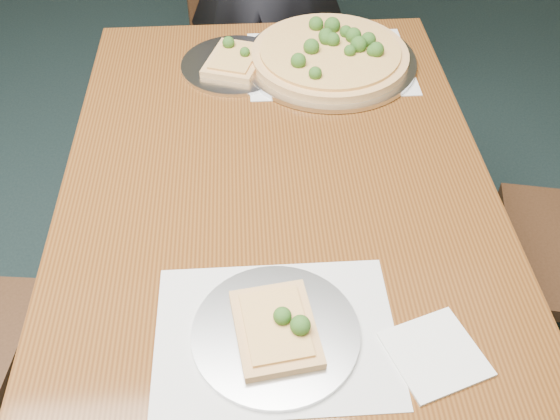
{
  "coord_description": "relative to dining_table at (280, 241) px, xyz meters",
  "views": [
    {
      "loc": [
        0.41,
        -0.5,
        1.63
      ],
      "look_at": [
        0.47,
        0.37,
        0.75
      ],
      "focal_mm": 40.0,
      "sensor_mm": 36.0,
      "label": 1
    }
  ],
  "objects": [
    {
      "name": "dining_table",
      "position": [
        0.0,
        0.0,
        0.0
      ],
      "size": [
        0.9,
        1.5,
        0.75
      ],
      "color": "#4F290F",
      "rests_on": "ground"
    },
    {
      "name": "chair_far",
      "position": [
        -0.02,
        1.14,
        -0.14
      ],
      "size": [
        0.49,
        0.49,
        0.91
      ],
      "rotation": [
        0.0,
        0.0,
        0.2
      ],
      "color": "black",
      "rests_on": "ground"
    },
    {
      "name": "placemat_main",
      "position": [
        0.16,
        0.53,
        0.09
      ],
      "size": [
        0.42,
        0.32,
        0.0
      ],
      "primitive_type": "cube",
      "color": "white",
      "rests_on": "dining_table"
    },
    {
      "name": "placemat_near",
      "position": [
        -0.03,
        -0.29,
        0.09
      ],
      "size": [
        0.4,
        0.3,
        0.0
      ],
      "primitive_type": "cube",
      "color": "white",
      "rests_on": "dining_table"
    },
    {
      "name": "pizza_pan",
      "position": [
        0.16,
        0.53,
        0.12
      ],
      "size": [
        0.45,
        0.45,
        0.07
      ],
      "color": "silver",
      "rests_on": "dining_table"
    },
    {
      "name": "slice_plate_near",
      "position": [
        -0.02,
        -0.29,
        0.11
      ],
      "size": [
        0.28,
        0.28,
        0.06
      ],
      "color": "silver",
      "rests_on": "dining_table"
    },
    {
      "name": "slice_plate_far",
      "position": [
        -0.08,
        0.53,
        0.1
      ],
      "size": [
        0.28,
        0.28,
        0.06
      ],
      "color": "silver",
      "rests_on": "dining_table"
    },
    {
      "name": "napkin",
      "position": [
        0.23,
        -0.35,
        0.09
      ],
      "size": [
        0.18,
        0.18,
        0.01
      ],
      "primitive_type": "cube",
      "rotation": [
        0.0,
        0.0,
        0.32
      ],
      "color": "white",
      "rests_on": "dining_table"
    }
  ]
}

